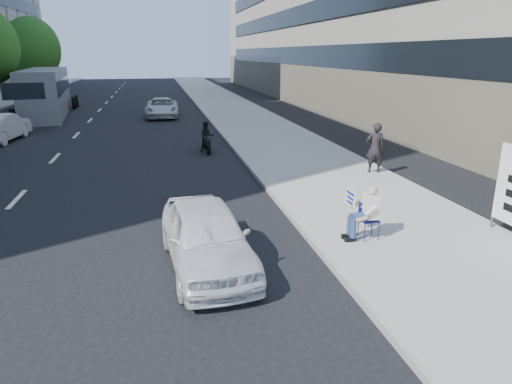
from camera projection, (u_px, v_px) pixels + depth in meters
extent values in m
plane|color=black|center=(283.00, 308.00, 8.25)|extent=(160.00, 160.00, 0.00)
cube|color=#9F9C95|center=(258.00, 128.00, 27.73)|extent=(5.00, 120.00, 0.15)
cylinder|color=#382616|center=(37.00, 85.00, 46.20)|extent=(0.30, 0.30, 2.62)
ellipsoid|color=#285416|center=(32.00, 49.00, 45.19)|extent=(5.40, 5.40, 6.21)
cylinder|color=navy|center=(365.00, 233.00, 10.73)|extent=(0.02, 0.02, 0.45)
cylinder|color=navy|center=(379.00, 231.00, 10.80)|extent=(0.02, 0.02, 0.45)
cylinder|color=navy|center=(358.00, 227.00, 11.06)|extent=(0.02, 0.02, 0.45)
cylinder|color=navy|center=(372.00, 226.00, 11.14)|extent=(0.02, 0.02, 0.45)
cube|color=navy|center=(369.00, 220.00, 10.86)|extent=(0.40, 0.40, 0.03)
cube|color=navy|center=(366.00, 210.00, 10.98)|extent=(0.40, 0.02, 0.40)
cylinder|color=navy|center=(363.00, 219.00, 10.70)|extent=(0.44, 0.17, 0.17)
cylinder|color=navy|center=(353.00, 229.00, 10.72)|extent=(0.14, 0.14, 0.46)
cube|color=black|center=(350.00, 239.00, 10.79)|extent=(0.26, 0.11, 0.10)
cylinder|color=navy|center=(359.00, 216.00, 10.88)|extent=(0.44, 0.17, 0.17)
cylinder|color=navy|center=(350.00, 226.00, 10.91)|extent=(0.14, 0.14, 0.46)
cube|color=black|center=(347.00, 236.00, 10.97)|extent=(0.26, 0.11, 0.10)
cube|color=silver|center=(371.00, 206.00, 10.76)|extent=(0.26, 0.42, 0.56)
sphere|color=tan|center=(372.00, 191.00, 10.66)|extent=(0.23, 0.23, 0.23)
ellipsoid|color=gray|center=(373.00, 190.00, 10.65)|extent=(0.22, 0.24, 0.19)
ellipsoid|color=gray|center=(369.00, 194.00, 10.66)|extent=(0.10, 0.14, 0.13)
cylinder|color=silver|center=(371.00, 211.00, 10.52)|extent=(0.30, 0.10, 0.25)
cylinder|color=tan|center=(362.00, 219.00, 10.54)|extent=(0.29, 0.09, 0.14)
cylinder|color=silver|center=(363.00, 202.00, 10.99)|extent=(0.26, 0.20, 0.32)
cylinder|color=tan|center=(356.00, 205.00, 11.12)|extent=(0.30, 0.21, 0.18)
cube|color=white|center=(351.00, 198.00, 11.21)|extent=(0.03, 0.55, 0.40)
imported|color=black|center=(375.00, 148.00, 16.82)|extent=(0.75, 0.57, 1.85)
cylinder|color=#4C4C4C|center=(497.00, 186.00, 11.37)|extent=(0.06, 0.06, 2.20)
imported|color=white|center=(206.00, 236.00, 9.68)|extent=(1.98, 4.23, 1.40)
imported|color=silver|center=(0.00, 127.00, 23.62)|extent=(2.10, 4.65, 1.48)
imported|color=silver|center=(162.00, 108.00, 32.61)|extent=(2.43, 4.95, 1.35)
cylinder|color=black|center=(208.00, 148.00, 20.62)|extent=(0.13, 0.64, 0.64)
cylinder|color=black|center=(205.00, 142.00, 21.93)|extent=(0.13, 0.64, 0.64)
cube|color=black|center=(207.00, 140.00, 21.20)|extent=(0.27, 1.20, 0.35)
imported|color=black|center=(207.00, 137.00, 21.06)|extent=(0.70, 0.55, 1.42)
cube|color=slate|center=(46.00, 92.00, 33.43)|extent=(3.78, 12.20, 3.30)
cube|color=black|center=(26.00, 85.00, 33.01)|extent=(1.31, 11.44, 1.00)
cube|color=black|center=(64.00, 84.00, 33.52)|extent=(1.31, 11.44, 1.00)
cube|color=black|center=(23.00, 91.00, 27.64)|extent=(2.39, 0.32, 1.00)
cylinder|color=black|center=(12.00, 117.00, 29.30)|extent=(0.36, 1.02, 1.00)
cylinder|color=black|center=(54.00, 116.00, 29.81)|extent=(0.36, 1.02, 1.00)
cylinder|color=black|center=(21.00, 113.00, 31.17)|extent=(0.36, 1.02, 1.00)
cylinder|color=black|center=(60.00, 112.00, 31.68)|extent=(0.36, 1.02, 1.00)
cylinder|color=black|center=(41.00, 104.00, 36.78)|extent=(0.36, 1.02, 1.00)
cylinder|color=black|center=(74.00, 103.00, 37.29)|extent=(0.36, 1.02, 1.00)
cylinder|color=black|center=(45.00, 102.00, 38.18)|extent=(0.36, 1.02, 1.00)
cylinder|color=black|center=(77.00, 101.00, 38.69)|extent=(0.36, 1.02, 1.00)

